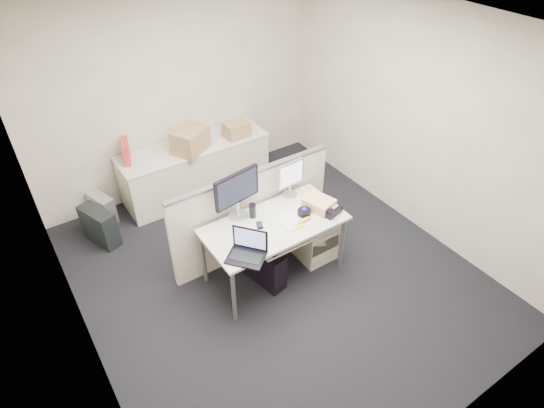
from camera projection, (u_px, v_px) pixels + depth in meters
floor at (274, 273)px, 5.19m from camera, size 4.00×4.50×0.01m
ceiling at (275, 30)px, 3.55m from camera, size 4.00×4.50×0.01m
wall_back at (177, 93)px, 5.85m from camera, size 4.00×0.02×2.70m
wall_front at (473, 337)px, 2.88m from camera, size 4.00×0.02×2.70m
wall_left at (59, 254)px, 3.49m from camera, size 0.02×4.50×2.70m
wall_right at (418, 121)px, 5.25m from camera, size 0.02×4.50×2.70m
desk at (274, 228)px, 4.79m from camera, size 1.50×0.75×0.73m
keyboard_tray at (284, 241)px, 4.69m from camera, size 0.62×0.32×0.02m
drawer_pedestal at (311, 231)px, 5.27m from camera, size 0.40×0.55×0.65m
cubicle_partition at (252, 215)px, 5.15m from camera, size 2.00×0.06×1.10m
back_counter at (196, 169)px, 6.24m from camera, size 2.00×0.60×0.72m
monitor_main at (237, 195)px, 4.68m from camera, size 0.57×0.29×0.54m
monitor_small at (290, 179)px, 5.01m from camera, size 0.36×0.20×0.43m
laptop at (246, 248)px, 4.25m from camera, size 0.43×0.44×0.27m
trackball at (304, 212)px, 4.85m from camera, size 0.16×0.16×0.06m
desk_phone at (330, 210)px, 4.87m from camera, size 0.25×0.23×0.07m
paper_stack at (291, 222)px, 4.76m from camera, size 0.23×0.27×0.01m
sticky_pad at (299, 226)px, 4.70m from camera, size 0.09×0.09×0.01m
travel_mug at (253, 211)px, 4.79m from camera, size 0.08×0.08×0.15m
banana at (305, 220)px, 4.76m from camera, size 0.18×0.06×0.04m
cellphone at (260, 225)px, 4.71m from camera, size 0.10×0.13×0.02m
manila_folders at (319, 204)px, 4.92m from camera, size 0.31×0.36×0.11m
keyboard at (282, 243)px, 4.63m from camera, size 0.44×0.24×0.02m
pc_tower_desk at (265, 266)px, 4.96m from camera, size 0.28×0.52×0.46m
pc_tower_spare_dark at (100, 226)px, 5.48m from camera, size 0.35×0.53×0.46m
pc_tower_spare_silver at (102, 208)px, 5.84m from camera, size 0.27×0.43×0.37m
cardboard_box_left at (190, 141)px, 5.81m from camera, size 0.54×0.50×0.33m
cardboard_box_right at (236, 130)px, 6.14m from camera, size 0.34×0.27×0.23m
red_binder at (126, 152)px, 5.63m from camera, size 0.17×0.32×0.29m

